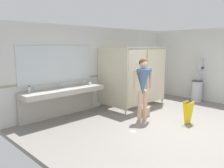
{
  "coord_description": "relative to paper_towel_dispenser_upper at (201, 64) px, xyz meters",
  "views": [
    {
      "loc": [
        -5.19,
        -2.69,
        2.05
      ],
      "look_at": [
        -1.26,
        1.34,
        1.1
      ],
      "focal_mm": 36.84,
      "sensor_mm": 36.0,
      "label": 1
    }
  ],
  "objects": [
    {
      "name": "bathroom_stalls",
      "position": [
        -2.33,
        1.15,
        -0.32
      ],
      "size": [
        2.01,
        1.33,
        2.0
      ],
      "color": "beige",
      "rests_on": "ground_plane"
    },
    {
      "name": "person_standing",
      "position": [
        -3.37,
        0.06,
        -0.3
      ],
      "size": [
        0.57,
        0.5,
        1.69
      ],
      "color": "#DBAD89",
      "rests_on": "ground_plane"
    },
    {
      "name": "trash_bin",
      "position": [
        -0.24,
        0.0,
        -0.98
      ],
      "size": [
        0.39,
        0.39,
        0.78
      ],
      "color": "#B7BABF",
      "rests_on": "ground_plane"
    },
    {
      "name": "vanity_counter",
      "position": [
        -4.82,
        1.79,
        -0.74
      ],
      "size": [
        2.45,
        0.6,
        0.96
      ],
      "color": "#B2ADA3",
      "rests_on": "ground_plane"
    },
    {
      "name": "paper_towel_dispenser_upper",
      "position": [
        0.0,
        0.0,
        0.0
      ],
      "size": [
        0.33,
        0.13,
        0.4
      ],
      "color": "#B7BABF",
      "rests_on": "wall_side_right"
    },
    {
      "name": "mirror_panel",
      "position": [
        -4.82,
        2.01,
        0.14
      ],
      "size": [
        2.35,
        0.02,
        1.04
      ],
      "primitive_type": "cube",
      "color": "silver",
      "rests_on": "wall_back"
    },
    {
      "name": "wall_back",
      "position": [
        -3.07,
        2.08,
        -0.06
      ],
      "size": [
        6.88,
        0.12,
        2.63
      ],
      "primitive_type": "cube",
      "color": "silver",
      "rests_on": "ground_plane"
    },
    {
      "name": "paper_cup",
      "position": [
        -3.97,
        1.6,
        -0.48
      ],
      "size": [
        0.07,
        0.07,
        0.09
      ],
      "primitive_type": "cylinder",
      "color": "white",
      "rests_on": "vanity_counter"
    },
    {
      "name": "floor_drain_cover",
      "position": [
        -4.23,
        -0.35,
        -1.37
      ],
      "size": [
        0.14,
        0.14,
        0.01
      ],
      "primitive_type": "cylinder",
      "color": "#B7BABF",
      "rests_on": "ground_plane"
    },
    {
      "name": "ground_plane",
      "position": [
        -3.07,
        -1.06,
        -1.42
      ],
      "size": [
        6.88,
        6.75,
        0.1
      ],
      "primitive_type": "cube",
      "color": "gray"
    },
    {
      "name": "soap_dispenser",
      "position": [
        -5.74,
        1.88,
        -0.45
      ],
      "size": [
        0.07,
        0.07,
        0.18
      ],
      "color": "white",
      "rests_on": "vanity_counter"
    },
    {
      "name": "paper_towel_dispenser_lower",
      "position": [
        -0.0,
        -0.01,
        -0.64
      ],
      "size": [
        0.37,
        0.13,
        0.5
      ],
      "color": "#B7BABF",
      "rests_on": "wall_side_right"
    },
    {
      "name": "handbag",
      "position": [
        -3.08,
        0.17,
        -1.23
      ],
      "size": [
        0.26,
        0.13,
        0.4
      ],
      "color": "tan",
      "rests_on": "ground_plane"
    },
    {
      "name": "wall_back_tile_band",
      "position": [
        -3.07,
        2.01,
        -0.32
      ],
      "size": [
        6.88,
        0.01,
        0.06
      ],
      "primitive_type": "cube",
      "color": "#9E937F",
      "rests_on": "wall_back"
    },
    {
      "name": "wet_floor_sign",
      "position": [
        -2.77,
        -0.98,
        -1.06
      ],
      "size": [
        0.28,
        0.19,
        0.6
      ],
      "color": "yellow",
      "rests_on": "ground_plane"
    }
  ]
}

